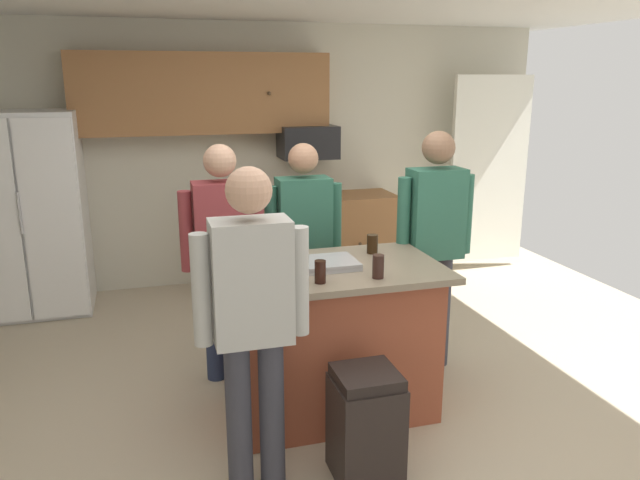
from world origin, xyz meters
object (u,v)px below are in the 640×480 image
(tumbler_amber, at_px, (279,268))
(trash_bin, at_px, (366,425))
(refrigerator, at_px, (28,214))
(glass_dark_ale, at_px, (320,272))
(serving_tray, at_px, (320,264))
(person_guest_left, at_px, (252,312))
(person_guest_by_door, at_px, (434,235))
(glass_pilsner, at_px, (378,266))
(glass_short_whisky, at_px, (372,244))
(person_guest_right, at_px, (223,248))
(person_host_foreground, at_px, (304,239))
(kitchen_island, at_px, (333,339))
(microwave_over_range, at_px, (308,142))

(tumbler_amber, distance_m, trash_bin, 0.98)
(refrigerator, height_order, glass_dark_ale, refrigerator)
(serving_tray, bearing_deg, person_guest_left, -129.84)
(person_guest_by_door, relative_size, serving_tray, 3.92)
(glass_pilsner, distance_m, glass_short_whisky, 0.51)
(glass_short_whisky, bearing_deg, person_guest_right, 155.63)
(refrigerator, distance_m, tumbler_amber, 3.08)
(refrigerator, relative_size, trash_bin, 2.95)
(person_guest_left, distance_m, person_guest_right, 1.25)
(trash_bin, bearing_deg, person_guest_left, 171.30)
(serving_tray, bearing_deg, person_host_foreground, 82.70)
(kitchen_island, xyz_separation_m, trash_bin, (-0.04, -0.71, -0.18))
(person_guest_left, xyz_separation_m, trash_bin, (0.57, -0.09, -0.67))
(refrigerator, distance_m, person_guest_right, 2.33)
(tumbler_amber, bearing_deg, person_guest_right, 105.81)
(person_guest_right, relative_size, glass_dark_ale, 12.78)
(glass_pilsner, relative_size, trash_bin, 0.23)
(refrigerator, xyz_separation_m, person_guest_left, (1.46, -3.04, 0.07))
(trash_bin, bearing_deg, glass_pilsner, 62.79)
(glass_pilsner, bearing_deg, microwave_over_range, 82.97)
(microwave_over_range, height_order, glass_dark_ale, microwave_over_range)
(tumbler_amber, bearing_deg, glass_short_whisky, 26.42)
(person_guest_left, height_order, person_guest_right, person_guest_left)
(trash_bin, bearing_deg, person_guest_right, 112.14)
(person_guest_right, relative_size, glass_pilsner, 12.04)
(person_host_foreground, bearing_deg, tumbler_amber, -21.87)
(person_guest_by_door, xyz_separation_m, glass_dark_ale, (-1.03, -0.66, 0.02))
(person_guest_by_door, height_order, glass_dark_ale, person_guest_by_door)
(microwave_over_range, bearing_deg, trash_bin, -99.93)
(kitchen_island, xyz_separation_m, serving_tray, (-0.08, 0.01, 0.49))
(glass_pilsner, bearing_deg, person_guest_right, 130.15)
(kitchen_island, distance_m, glass_dark_ale, 0.62)
(trash_bin, bearing_deg, kitchen_island, 86.59)
(person_guest_left, xyz_separation_m, tumbler_amber, (0.24, 0.49, 0.05))
(person_guest_right, relative_size, trash_bin, 2.71)
(person_guest_right, bearing_deg, person_guest_left, -43.95)
(microwave_over_range, bearing_deg, glass_pilsner, -97.03)
(trash_bin, bearing_deg, person_guest_by_door, 50.52)
(person_guest_by_door, distance_m, glass_short_whisky, 0.57)
(microwave_over_range, relative_size, tumbler_amber, 4.41)
(trash_bin, bearing_deg, glass_dark_ale, 105.43)
(person_guest_by_door, height_order, serving_tray, person_guest_by_door)
(refrigerator, height_order, person_host_foreground, refrigerator)
(tumbler_amber, bearing_deg, microwave_over_range, 71.48)
(person_guest_right, distance_m, glass_short_whisky, 1.01)
(person_guest_left, bearing_deg, serving_tray, 4.78)
(person_host_foreground, xyz_separation_m, glass_pilsner, (0.16, -1.05, 0.09))
(person_guest_by_door, bearing_deg, serving_tray, -2.67)
(kitchen_island, height_order, trash_bin, kitchen_island)
(tumbler_amber, height_order, trash_bin, tumbler_amber)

